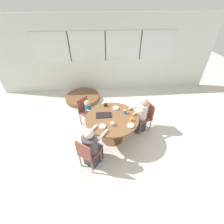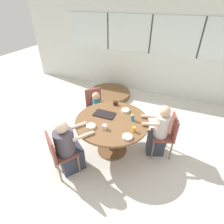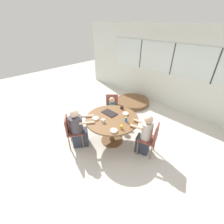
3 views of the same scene
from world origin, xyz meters
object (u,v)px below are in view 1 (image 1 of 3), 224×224
object	(u,v)px
sippy_cup	(125,111)
milk_carton_small	(112,124)
chair_for_man_blue_shirt	(87,153)
juice_glass	(131,119)
folded_table_stack	(83,97)
chair_for_woman_green_shirt	(146,115)
person_woman_green_shirt	(141,117)
bowl_white_shallow	(102,127)
chair_for_toddler	(85,109)
person_man_blue_shirt	(92,148)
person_toddler	(89,113)
bowl_cereal	(116,108)
coffee_mug	(106,105)
bowl_fruit	(131,126)

from	to	relation	value
sippy_cup	milk_carton_small	bearing A→B (deg)	-131.39
chair_for_man_blue_shirt	milk_carton_small	world-z (taller)	chair_for_man_blue_shirt
juice_glass	folded_table_stack	size ratio (longest dim) A/B	0.07
chair_for_woman_green_shirt	sippy_cup	size ratio (longest dim) A/B	5.75
person_woman_green_shirt	bowl_white_shallow	world-z (taller)	person_woman_green_shirt
chair_for_toddler	milk_carton_small	bearing A→B (deg)	80.10
chair_for_man_blue_shirt	sippy_cup	bearing A→B (deg)	81.54
person_man_blue_shirt	bowl_white_shallow	xyz separation A→B (m)	(0.26, 0.38, 0.30)
chair_for_toddler	person_toddler	world-z (taller)	person_toddler
person_toddler	folded_table_stack	world-z (taller)	person_toddler
person_toddler	bowl_white_shallow	size ratio (longest dim) A/B	5.52
chair_for_toddler	bowl_cereal	world-z (taller)	chair_for_toddler
coffee_mug	juice_glass	world-z (taller)	juice_glass
chair_for_woman_green_shirt	coffee_mug	distance (m)	1.18
juice_glass	bowl_white_shallow	world-z (taller)	juice_glass
bowl_white_shallow	bowl_fruit	world-z (taller)	bowl_white_shallow
chair_for_toddler	juice_glass	xyz separation A→B (m)	(1.21, -0.90, 0.28)
chair_for_toddler	folded_table_stack	size ratio (longest dim) A/B	0.67
person_toddler	bowl_fruit	size ratio (longest dim) A/B	5.33
person_woman_green_shirt	milk_carton_small	distance (m)	1.07
bowl_fruit	person_woman_green_shirt	bearing A→B (deg)	55.22
chair_for_toddler	bowl_white_shallow	xyz separation A→B (m)	(0.49, -1.07, 0.25)
bowl_cereal	bowl_fruit	size ratio (longest dim) A/B	0.92
coffee_mug	sippy_cup	distance (m)	0.62
milk_carton_small	bowl_white_shallow	xyz separation A→B (m)	(-0.24, -0.05, -0.02)
person_man_blue_shirt	juice_glass	xyz separation A→B (m)	(0.98, 0.55, 0.32)
person_woman_green_shirt	bowl_fruit	bearing A→B (deg)	127.27
sippy_cup	milk_carton_small	world-z (taller)	sippy_cup
bowl_white_shallow	bowl_fruit	size ratio (longest dim) A/B	0.97
person_man_blue_shirt	milk_carton_small	distance (m)	0.73
juice_glass	folded_table_stack	xyz separation A→B (m)	(-1.43, 2.29, -0.73)
person_woman_green_shirt	person_toddler	distance (m)	1.53
person_man_blue_shirt	sippy_cup	xyz separation A→B (m)	(0.87, 0.85, 0.35)
person_man_blue_shirt	sippy_cup	distance (m)	1.26
person_man_blue_shirt	bowl_fruit	xyz separation A→B (m)	(0.92, 0.36, 0.29)
milk_carton_small	bowl_fruit	bearing A→B (deg)	-9.11
chair_for_man_blue_shirt	bowl_fruit	xyz separation A→B (m)	(1.02, 0.50, 0.25)
person_man_blue_shirt	milk_carton_small	size ratio (longest dim) A/B	12.77
chair_for_man_blue_shirt	bowl_cereal	distance (m)	1.45
folded_table_stack	milk_carton_small	bearing A→B (deg)	-68.61
person_man_blue_shirt	person_toddler	bearing A→B (deg)	131.00
juice_glass	milk_carton_small	world-z (taller)	juice_glass
person_toddler	juice_glass	xyz separation A→B (m)	(1.10, -0.79, 0.36)
chair_for_man_blue_shirt	coffee_mug	xyz separation A→B (m)	(0.48, 1.38, 0.27)
milk_carton_small	folded_table_stack	distance (m)	2.69
person_woman_green_shirt	bowl_white_shallow	size ratio (longest dim) A/B	6.86
chair_for_woman_green_shirt	folded_table_stack	distance (m)	2.70
person_man_blue_shirt	folded_table_stack	size ratio (longest dim) A/B	0.83
juice_glass	person_toddler	bearing A→B (deg)	144.24
person_toddler	bowl_white_shallow	distance (m)	1.09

